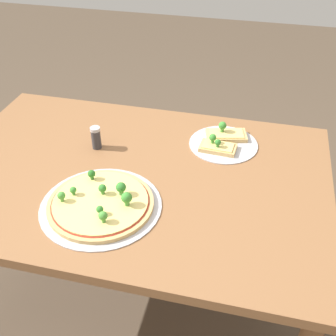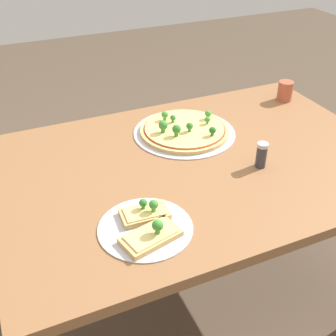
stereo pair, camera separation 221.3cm
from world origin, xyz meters
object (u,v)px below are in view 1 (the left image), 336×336
(pizza_tray_slice, at_px, (223,141))
(condiment_shaker, at_px, (96,138))
(dining_table, at_px, (133,189))
(pizza_tray_whole, at_px, (101,203))

(pizza_tray_slice, height_order, condiment_shaker, condiment_shaker)
(dining_table, bearing_deg, pizza_tray_slice, -137.86)
(dining_table, distance_m, pizza_tray_whole, 0.22)
(dining_table, xyz_separation_m, condiment_shaker, (0.18, -0.12, 0.12))
(pizza_tray_whole, bearing_deg, dining_table, -102.54)
(dining_table, relative_size, pizza_tray_slice, 5.18)
(dining_table, distance_m, condiment_shaker, 0.25)
(pizza_tray_whole, xyz_separation_m, condiment_shaker, (0.14, -0.31, 0.03))
(pizza_tray_whole, distance_m, pizza_tray_slice, 0.56)
(dining_table, height_order, pizza_tray_slice, pizza_tray_slice)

